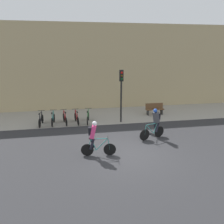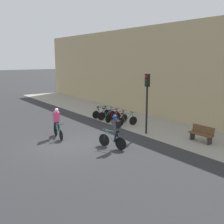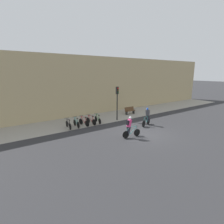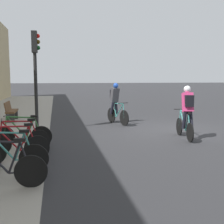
{
  "view_description": "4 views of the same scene",
  "coord_description": "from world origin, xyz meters",
  "px_view_note": "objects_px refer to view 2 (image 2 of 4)",
  "views": [
    {
      "loc": [
        -2.57,
        -9.45,
        4.89
      ],
      "look_at": [
        -0.46,
        2.39,
        1.49
      ],
      "focal_mm": 35.0,
      "sensor_mm": 36.0,
      "label": 1
    },
    {
      "loc": [
        13.1,
        -6.29,
        4.56
      ],
      "look_at": [
        -0.01,
        2.84,
        1.48
      ],
      "focal_mm": 45.0,
      "sensor_mm": 36.0,
      "label": 2
    },
    {
      "loc": [
        -10.49,
        -9.9,
        5.12
      ],
      "look_at": [
        -1.52,
        2.84,
        1.58
      ],
      "focal_mm": 28.0,
      "sensor_mm": 36.0,
      "label": 3
    },
    {
      "loc": [
        -9.98,
        4.24,
        1.99
      ],
      "look_at": [
        -0.67,
        2.37,
        0.83
      ],
      "focal_mm": 45.0,
      "sensor_mm": 36.0,
      "label": 4
    }
  ],
  "objects_px": {
    "parked_bike_0": "(101,113)",
    "parked_bike_1": "(107,115)",
    "parked_bike_4": "(126,120)",
    "parked_bike_2": "(113,116)",
    "parked_bike_3": "(120,118)",
    "cyclist_pink": "(57,122)",
    "traffic_light_pole": "(147,93)",
    "bench": "(202,134)",
    "cyclist_grey": "(115,131)"
  },
  "relations": [
    {
      "from": "parked_bike_0",
      "to": "parked_bike_1",
      "type": "distance_m",
      "value": 0.79
    },
    {
      "from": "parked_bike_1",
      "to": "parked_bike_4",
      "type": "relative_size",
      "value": 0.95
    },
    {
      "from": "parked_bike_2",
      "to": "parked_bike_3",
      "type": "bearing_deg",
      "value": -0.01
    },
    {
      "from": "cyclist_pink",
      "to": "parked_bike_0",
      "type": "height_order",
      "value": "cyclist_pink"
    },
    {
      "from": "parked_bike_4",
      "to": "traffic_light_pole",
      "type": "relative_size",
      "value": 0.45
    },
    {
      "from": "traffic_light_pole",
      "to": "bench",
      "type": "distance_m",
      "value": 3.91
    },
    {
      "from": "parked_bike_2",
      "to": "bench",
      "type": "height_order",
      "value": "parked_bike_2"
    },
    {
      "from": "parked_bike_4",
      "to": "bench",
      "type": "xyz_separation_m",
      "value": [
        5.32,
        1.12,
        0.08
      ]
    },
    {
      "from": "cyclist_grey",
      "to": "parked_bike_2",
      "type": "relative_size",
      "value": 1.13
    },
    {
      "from": "cyclist_grey",
      "to": "parked_bike_4",
      "type": "height_order",
      "value": "cyclist_grey"
    },
    {
      "from": "parked_bike_4",
      "to": "cyclist_grey",
      "type": "bearing_deg",
      "value": -44.46
    },
    {
      "from": "parked_bike_0",
      "to": "parked_bike_4",
      "type": "bearing_deg",
      "value": -0.02
    },
    {
      "from": "cyclist_pink",
      "to": "parked_bike_4",
      "type": "bearing_deg",
      "value": 89.49
    },
    {
      "from": "parked_bike_3",
      "to": "parked_bike_4",
      "type": "distance_m",
      "value": 0.79
    },
    {
      "from": "parked_bike_0",
      "to": "bench",
      "type": "xyz_separation_m",
      "value": [
        8.49,
        1.12,
        0.08
      ]
    },
    {
      "from": "parked_bike_4",
      "to": "bench",
      "type": "height_order",
      "value": "parked_bike_4"
    },
    {
      "from": "bench",
      "to": "cyclist_grey",
      "type": "bearing_deg",
      "value": -110.86
    },
    {
      "from": "cyclist_pink",
      "to": "traffic_light_pole",
      "type": "relative_size",
      "value": 0.48
    },
    {
      "from": "cyclist_pink",
      "to": "parked_bike_2",
      "type": "relative_size",
      "value": 1.11
    },
    {
      "from": "cyclist_pink",
      "to": "parked_bike_2",
      "type": "distance_m",
      "value": 5.32
    },
    {
      "from": "cyclist_pink",
      "to": "parked_bike_0",
      "type": "xyz_separation_m",
      "value": [
        -3.13,
        5.06,
        -0.57
      ]
    },
    {
      "from": "parked_bike_1",
      "to": "traffic_light_pole",
      "type": "height_order",
      "value": "traffic_light_pole"
    },
    {
      "from": "parked_bike_0",
      "to": "cyclist_grey",
      "type": "bearing_deg",
      "value": -27.45
    },
    {
      "from": "bench",
      "to": "cyclist_pink",
      "type": "bearing_deg",
      "value": -130.97
    },
    {
      "from": "cyclist_grey",
      "to": "traffic_light_pole",
      "type": "bearing_deg",
      "value": 111.32
    },
    {
      "from": "parked_bike_2",
      "to": "cyclist_pink",
      "type": "bearing_deg",
      "value": -73.1
    },
    {
      "from": "parked_bike_3",
      "to": "parked_bike_4",
      "type": "bearing_deg",
      "value": -0.08
    },
    {
      "from": "parked_bike_1",
      "to": "bench",
      "type": "bearing_deg",
      "value": 8.24
    },
    {
      "from": "parked_bike_0",
      "to": "cyclist_pink",
      "type": "bearing_deg",
      "value": -58.32
    },
    {
      "from": "parked_bike_2",
      "to": "cyclist_grey",
      "type": "bearing_deg",
      "value": -34.2
    },
    {
      "from": "cyclist_grey",
      "to": "traffic_light_pole",
      "type": "height_order",
      "value": "traffic_light_pole"
    },
    {
      "from": "cyclist_pink",
      "to": "cyclist_grey",
      "type": "relative_size",
      "value": 0.98
    },
    {
      "from": "parked_bike_0",
      "to": "parked_bike_1",
      "type": "height_order",
      "value": "parked_bike_1"
    },
    {
      "from": "parked_bike_0",
      "to": "parked_bike_4",
      "type": "relative_size",
      "value": 0.95
    },
    {
      "from": "parked_bike_3",
      "to": "traffic_light_pole",
      "type": "relative_size",
      "value": 0.43
    },
    {
      "from": "parked_bike_0",
      "to": "parked_bike_4",
      "type": "xyz_separation_m",
      "value": [
        3.17,
        -0.0,
        0.0
      ]
    },
    {
      "from": "parked_bike_0",
      "to": "traffic_light_pole",
      "type": "height_order",
      "value": "traffic_light_pole"
    },
    {
      "from": "parked_bike_0",
      "to": "traffic_light_pole",
      "type": "xyz_separation_m",
      "value": [
        5.47,
        -0.26,
        2.15
      ]
    },
    {
      "from": "parked_bike_1",
      "to": "parked_bike_3",
      "type": "distance_m",
      "value": 1.59
    },
    {
      "from": "cyclist_pink",
      "to": "parked_bike_4",
      "type": "xyz_separation_m",
      "value": [
        0.05,
        5.06,
        -0.57
      ]
    },
    {
      "from": "parked_bike_1",
      "to": "traffic_light_pole",
      "type": "bearing_deg",
      "value": -3.2
    },
    {
      "from": "parked_bike_1",
      "to": "parked_bike_4",
      "type": "height_order",
      "value": "parked_bike_1"
    },
    {
      "from": "parked_bike_0",
      "to": "parked_bike_1",
      "type": "xyz_separation_m",
      "value": [
        0.79,
        0.0,
        0.01
      ]
    },
    {
      "from": "parked_bike_2",
      "to": "traffic_light_pole",
      "type": "distance_m",
      "value": 4.44
    },
    {
      "from": "parked_bike_1",
      "to": "parked_bike_2",
      "type": "distance_m",
      "value": 0.79
    },
    {
      "from": "parked_bike_4",
      "to": "traffic_light_pole",
      "type": "bearing_deg",
      "value": -6.44
    },
    {
      "from": "cyclist_grey",
      "to": "parked_bike_4",
      "type": "distance_m",
      "value": 5.02
    },
    {
      "from": "parked_bike_4",
      "to": "traffic_light_pole",
      "type": "xyz_separation_m",
      "value": [
        2.3,
        -0.26,
        2.15
      ]
    },
    {
      "from": "parked_bike_2",
      "to": "bench",
      "type": "bearing_deg",
      "value": 9.18
    },
    {
      "from": "parked_bike_2",
      "to": "traffic_light_pole",
      "type": "relative_size",
      "value": 0.43
    }
  ]
}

